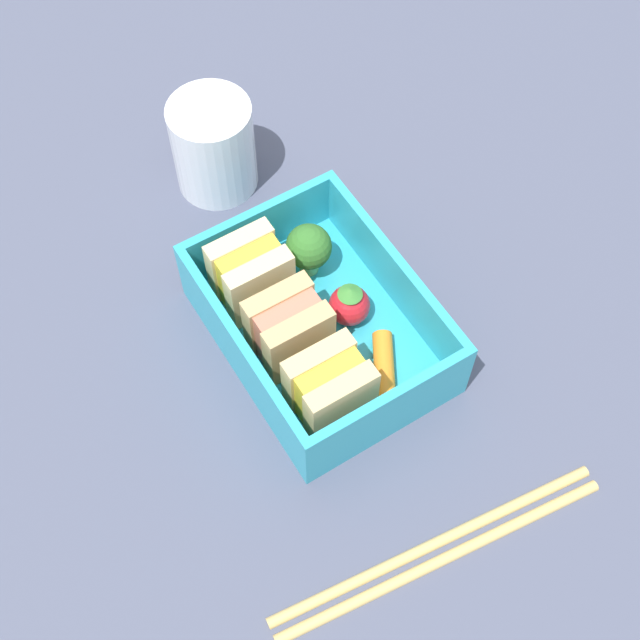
% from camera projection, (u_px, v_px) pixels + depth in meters
% --- Properties ---
extents(ground_plane, '(1.20, 1.20, 0.02)m').
position_uv_depth(ground_plane, '(320.00, 347.00, 0.61)').
color(ground_plane, '#484E63').
extents(bento_tray, '(0.16, 0.12, 0.01)m').
position_uv_depth(bento_tray, '(320.00, 336.00, 0.59)').
color(bento_tray, '#2CA4BD').
rests_on(bento_tray, ground_plane).
extents(bento_rim, '(0.16, 0.12, 0.04)m').
position_uv_depth(bento_rim, '(320.00, 315.00, 0.57)').
color(bento_rim, '#2CA4BD').
rests_on(bento_rim, bento_tray).
extents(sandwich_left, '(0.04, 0.05, 0.05)m').
position_uv_depth(sandwich_left, '(330.00, 388.00, 0.54)').
color(sandwich_left, '#D6B47A').
rests_on(sandwich_left, bento_tray).
extents(sandwich_center_left, '(0.04, 0.05, 0.05)m').
position_uv_depth(sandwich_center_left, '(289.00, 329.00, 0.56)').
color(sandwich_center_left, tan).
rests_on(sandwich_center_left, bento_tray).
extents(sandwich_center, '(0.04, 0.05, 0.05)m').
position_uv_depth(sandwich_center, '(251.00, 274.00, 0.58)').
color(sandwich_center, beige).
rests_on(sandwich_center, bento_tray).
extents(carrot_stick_far_left, '(0.05, 0.04, 0.01)m').
position_uv_depth(carrot_stick_far_left, '(384.00, 367.00, 0.57)').
color(carrot_stick_far_left, orange).
rests_on(carrot_stick_far_left, bento_tray).
extents(strawberry_far_left, '(0.03, 0.03, 0.03)m').
position_uv_depth(strawberry_far_left, '(350.00, 305.00, 0.58)').
color(strawberry_far_left, red).
rests_on(strawberry_far_left, bento_tray).
extents(broccoli_floret, '(0.03, 0.03, 0.04)m').
position_uv_depth(broccoli_floret, '(309.00, 248.00, 0.59)').
color(broccoli_floret, '#83BC6D').
rests_on(broccoli_floret, bento_tray).
extents(chopstick_pair, '(0.04, 0.22, 0.01)m').
position_uv_depth(chopstick_pair, '(439.00, 550.00, 0.52)').
color(chopstick_pair, tan).
rests_on(chopstick_pair, ground_plane).
extents(drinking_glass, '(0.06, 0.06, 0.07)m').
position_uv_depth(drinking_glass, '(214.00, 146.00, 0.64)').
color(drinking_glass, white).
rests_on(drinking_glass, ground_plane).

